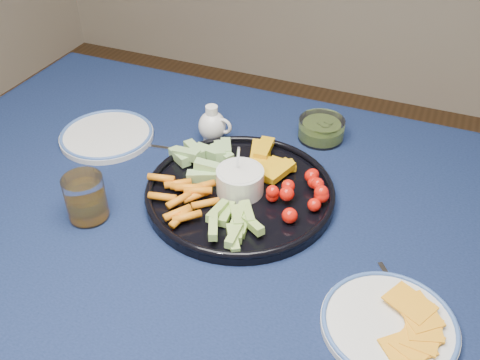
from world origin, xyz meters
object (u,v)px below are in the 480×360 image
at_px(pickle_bowl, 321,130).
at_px(juice_tumbler, 86,200).
at_px(creamer_pitcher, 213,126).
at_px(crudite_platter, 239,188).
at_px(dining_table, 259,265).
at_px(side_plate_extra, 107,135).
at_px(cheese_plate, 390,323).

height_order(pickle_bowl, juice_tumbler, juice_tumbler).
relative_size(creamer_pitcher, pickle_bowl, 0.83).
xyz_separation_m(crudite_platter, creamer_pitcher, (-0.14, 0.17, 0.02)).
height_order(dining_table, pickle_bowl, pickle_bowl).
distance_m(crudite_platter, creamer_pitcher, 0.22).
bearing_deg(pickle_bowl, crudite_platter, -108.64).
distance_m(pickle_bowl, side_plate_extra, 0.51).
distance_m(cheese_plate, side_plate_extra, 0.77).
bearing_deg(pickle_bowl, creamer_pitcher, -155.86).
height_order(creamer_pitcher, juice_tumbler, juice_tumbler).
height_order(pickle_bowl, cheese_plate, pickle_bowl).
distance_m(pickle_bowl, juice_tumbler, 0.56).
bearing_deg(juice_tumbler, dining_table, 14.62).
distance_m(creamer_pitcher, cheese_plate, 0.62).
height_order(dining_table, cheese_plate, cheese_plate).
bearing_deg(juice_tumbler, cheese_plate, -3.81).
height_order(cheese_plate, side_plate_extra, cheese_plate).
bearing_deg(pickle_bowl, cheese_plate, -62.79).
xyz_separation_m(dining_table, juice_tumbler, (-0.33, -0.09, 0.13)).
xyz_separation_m(dining_table, side_plate_extra, (-0.45, 0.16, 0.10)).
bearing_deg(dining_table, pickle_bowl, 87.56).
height_order(crudite_platter, juice_tumbler, crudite_platter).
bearing_deg(dining_table, crudite_platter, 133.41).
bearing_deg(side_plate_extra, juice_tumbler, -63.16).
distance_m(dining_table, creamer_pitcher, 0.36).
xyz_separation_m(dining_table, creamer_pitcher, (-0.22, 0.26, 0.13)).
height_order(crudite_platter, cheese_plate, crudite_platter).
bearing_deg(cheese_plate, juice_tumbler, 176.19).
distance_m(dining_table, crudite_platter, 0.16).
relative_size(pickle_bowl, juice_tumbler, 1.17).
height_order(juice_tumbler, side_plate_extra, juice_tumbler).
bearing_deg(crudite_platter, juice_tumbler, -145.92).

